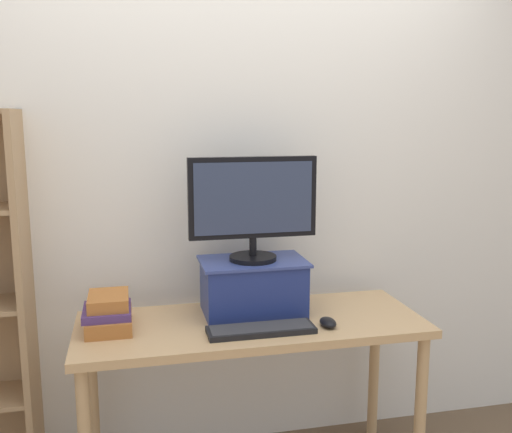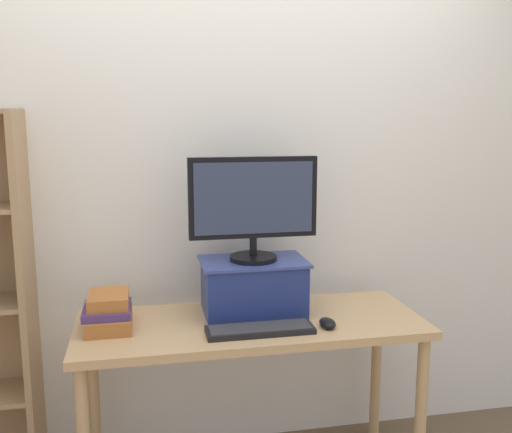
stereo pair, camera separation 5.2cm
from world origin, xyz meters
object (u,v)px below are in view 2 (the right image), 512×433
object	(u,v)px
computer_mouse	(327,323)
desk	(251,341)
keyboard	(260,330)
book_stack	(109,312)
computer_monitor	(253,204)
riser_box	(253,285)

from	to	relation	value
computer_mouse	desk	bearing A→B (deg)	154.61
keyboard	book_stack	xyz separation A→B (m)	(-0.60, 0.18, 0.05)
book_stack	computer_mouse	bearing A→B (deg)	-11.65
computer_monitor	computer_mouse	distance (m)	0.59
riser_box	computer_monitor	xyz separation A→B (m)	(0.00, -0.00, 0.36)
computer_monitor	book_stack	size ratio (longest dim) A/B	2.08
desk	keyboard	size ratio (longest dim) A/B	3.37
keyboard	book_stack	bearing A→B (deg)	162.95
keyboard	desk	bearing A→B (deg)	93.63
riser_box	book_stack	bearing A→B (deg)	-174.62
desk	computer_monitor	bearing A→B (deg)	73.60
riser_box	computer_monitor	bearing A→B (deg)	-90.00
riser_box	keyboard	world-z (taller)	riser_box
desk	riser_box	size ratio (longest dim) A/B	3.19
riser_box	keyboard	size ratio (longest dim) A/B	1.06
book_stack	computer_monitor	bearing A→B (deg)	5.24
computer_monitor	keyboard	size ratio (longest dim) A/B	1.28
riser_box	computer_mouse	world-z (taller)	riser_box
desk	keyboard	xyz separation A→B (m)	(0.01, -0.14, 0.11)
computer_monitor	book_stack	xyz separation A→B (m)	(-0.62, -0.06, -0.42)
keyboard	computer_mouse	xyz separation A→B (m)	(0.28, 0.00, 0.01)
computer_mouse	book_stack	bearing A→B (deg)	168.35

